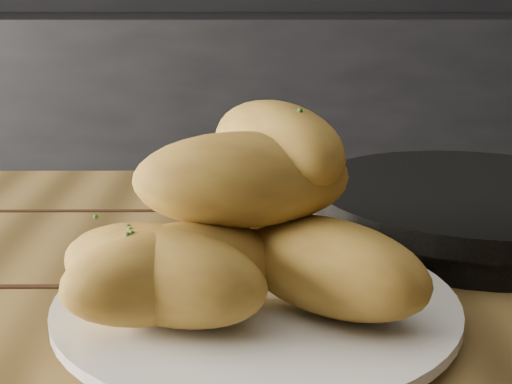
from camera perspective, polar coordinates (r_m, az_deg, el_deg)
name	(u,v)px	position (r m, az deg, el deg)	size (l,w,h in m)	color
counter	(180,163)	(2.24, -6.10, 2.31)	(2.80, 0.60, 0.90)	black
plate	(256,307)	(0.52, 0.02, -9.17)	(0.29, 0.29, 0.02)	white
bread_rolls	(239,228)	(0.49, -1.39, -2.91)	(0.27, 0.23, 0.14)	#B88C33
skillet	(474,207)	(0.73, 17.04, -1.18)	(0.45, 0.31, 0.05)	black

